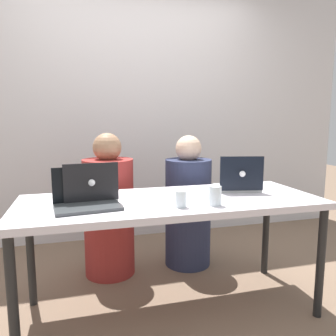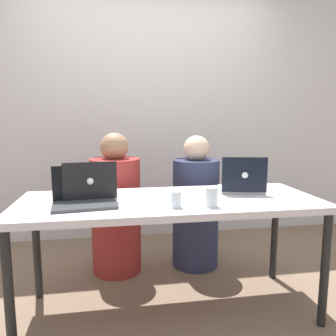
# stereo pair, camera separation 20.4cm
# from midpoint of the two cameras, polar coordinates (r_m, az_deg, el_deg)

# --- Properties ---
(ground_plane) EXTENTS (12.00, 12.00, 0.00)m
(ground_plane) POSITION_cam_midpoint_polar(r_m,az_deg,el_deg) (2.30, -2.27, -23.49)
(ground_plane) COLOR #765E4B
(back_wall) EXTENTS (4.74, 0.10, 2.69)m
(back_wall) POSITION_cam_midpoint_polar(r_m,az_deg,el_deg) (3.40, -8.09, 10.52)
(back_wall) COLOR silver
(back_wall) RESTS_ON ground
(desk) EXTENTS (1.82, 0.71, 0.73)m
(desk) POSITION_cam_midpoint_polar(r_m,az_deg,el_deg) (2.02, -2.38, -7.14)
(desk) COLOR silver
(desk) RESTS_ON ground
(person_on_left) EXTENTS (0.43, 0.43, 1.11)m
(person_on_left) POSITION_cam_midpoint_polar(r_m,az_deg,el_deg) (2.63, -12.47, -7.61)
(person_on_left) COLOR maroon
(person_on_left) RESTS_ON ground
(person_on_right) EXTENTS (0.46, 0.46, 1.09)m
(person_on_right) POSITION_cam_midpoint_polar(r_m,az_deg,el_deg) (2.74, 1.37, -7.03)
(person_on_right) COLOR #2A304D
(person_on_right) RESTS_ON ground
(laptop_back_right) EXTENTS (0.33, 0.31, 0.24)m
(laptop_back_right) POSITION_cam_midpoint_polar(r_m,az_deg,el_deg) (2.26, 9.62, -2.59)
(laptop_back_right) COLOR silver
(laptop_back_right) RESTS_ON desk
(laptop_back_left) EXTENTS (0.33, 0.29, 0.24)m
(laptop_back_left) POSITION_cam_midpoint_polar(r_m,az_deg,el_deg) (2.02, -16.29, -4.15)
(laptop_back_left) COLOR silver
(laptop_back_left) RESTS_ON desk
(laptop_front_left) EXTENTS (0.37, 0.27, 0.22)m
(laptop_front_left) POSITION_cam_midpoint_polar(r_m,az_deg,el_deg) (1.89, -17.06, -5.18)
(laptop_front_left) COLOR #383C3F
(laptop_front_left) RESTS_ON desk
(water_glass_right) EXTENTS (0.07, 0.07, 0.11)m
(water_glass_right) POSITION_cam_midpoint_polar(r_m,az_deg,el_deg) (1.85, 5.08, -5.10)
(water_glass_right) COLOR silver
(water_glass_right) RESTS_ON desk
(water_glass_center) EXTENTS (0.06, 0.06, 0.09)m
(water_glass_center) POSITION_cam_midpoint_polar(r_m,az_deg,el_deg) (1.81, -1.03, -5.66)
(water_glass_center) COLOR silver
(water_glass_center) RESTS_ON desk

